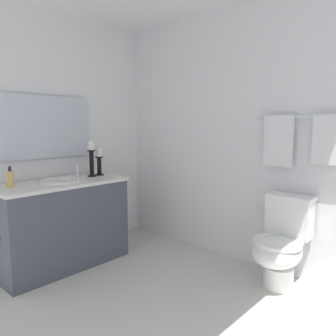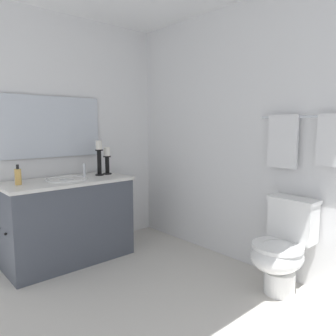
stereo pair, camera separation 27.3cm
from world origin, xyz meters
TOP-DOWN VIEW (x-y plane):
  - floor at (0.00, 0.00)m, footprint 2.69×2.73m
  - wall_back at (0.00, 1.36)m, footprint 2.69×0.04m
  - wall_left at (-1.35, 0.00)m, footprint 0.04×2.73m
  - vanity_cabinet at (-1.02, 0.10)m, footprint 0.58×1.21m
  - sink_basin at (-1.02, 0.10)m, footprint 0.40×0.40m
  - mirror at (-1.30, 0.10)m, footprint 0.02×1.02m
  - candle_holder_tall at (-1.07, 0.58)m, footprint 0.09×0.09m
  - candle_holder_short at (-1.06, 0.48)m, footprint 0.09×0.09m
  - soap_bottle at (-1.04, -0.34)m, footprint 0.06×0.06m
  - toilet at (0.70, 1.08)m, footprint 0.39×0.54m
  - towel_bar at (0.76, 1.30)m, footprint 0.85×0.02m
  - towel_near_vanity at (0.55, 1.29)m, footprint 0.26×0.03m
  - towel_center at (0.98, 1.29)m, footprint 0.28×0.03m

SIDE VIEW (x-z plane):
  - floor at x=0.00m, z-range -0.02..0.00m
  - toilet at x=0.70m, z-range -0.01..0.74m
  - vanity_cabinet at x=-1.02m, z-range 0.00..0.81m
  - sink_basin at x=-1.02m, z-range 0.65..0.89m
  - soap_bottle at x=-1.04m, z-range 0.79..0.97m
  - candle_holder_tall at x=-1.07m, z-range 0.82..1.11m
  - candle_holder_short at x=-1.06m, z-range 0.82..1.19m
  - towel_near_vanity at x=0.55m, z-range 0.98..1.42m
  - towel_center at x=0.98m, z-range 1.02..1.42m
  - wall_back at x=0.00m, z-range 0.00..2.45m
  - wall_left at x=-1.35m, z-range 0.00..2.45m
  - mirror at x=-1.30m, z-range 1.01..1.62m
  - towel_bar at x=0.76m, z-range 1.39..1.41m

